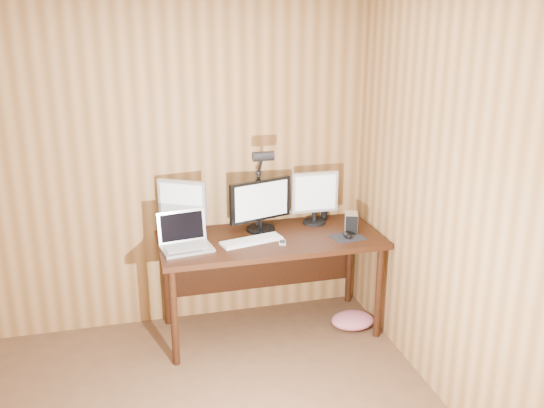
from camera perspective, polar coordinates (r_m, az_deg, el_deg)
name	(u,v)px	position (r m, az deg, el deg)	size (l,w,h in m)	color
room_shell	(150,285)	(2.57, -11.41, -7.49)	(4.00, 4.00, 4.00)	brown
desk	(268,249)	(4.49, -0.39, -4.28)	(1.60, 0.70, 0.75)	black
monitor_center	(260,205)	(4.45, -1.09, -0.07)	(0.48, 0.22, 0.39)	black
monitor_left	(182,206)	(4.40, -8.43, -0.20)	(0.33, 0.21, 0.41)	black
monitor_right	(315,196)	(4.59, 4.05, 0.72)	(0.36, 0.17, 0.41)	black
laptop	(185,239)	(4.23, -8.22, -3.28)	(0.37, 0.31, 0.24)	silver
keyboard	(252,241)	(4.29, -1.94, -3.46)	(0.46, 0.23, 0.02)	white
mousepad	(348,237)	(4.41, 7.13, -3.12)	(0.23, 0.18, 0.00)	black
mouse	(348,235)	(4.40, 7.14, -2.87)	(0.07, 0.11, 0.04)	black
hard_drive	(351,223)	(4.49, 7.46, -1.75)	(0.13, 0.16, 0.15)	silver
phone	(282,242)	(4.27, 0.98, -3.62)	(0.07, 0.10, 0.01)	silver
speaker	(324,212)	(4.75, 4.91, -0.75)	(0.05, 0.05, 0.12)	black
desk_lamp	(261,178)	(4.39, -1.04, 2.50)	(0.15, 0.22, 0.66)	black
fabric_pile	(353,320)	(4.75, 7.60, -10.80)	(0.33, 0.27, 0.10)	#CB6274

